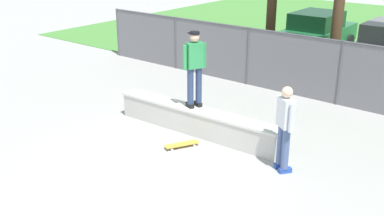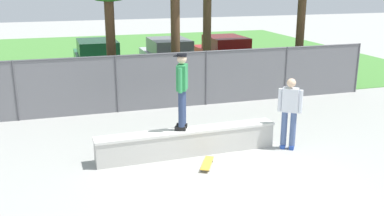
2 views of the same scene
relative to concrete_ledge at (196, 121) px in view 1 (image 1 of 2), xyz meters
name	(u,v)px [view 1 (image 1 of 2)]	position (x,y,z in m)	size (l,w,h in m)	color
ground_plane	(153,167)	(0.37, -1.93, -0.33)	(80.00, 80.00, 0.00)	#9E9E99
concrete_ledge	(196,121)	(0.00, 0.00, 0.00)	(4.50, 0.62, 0.65)	#B7B5AD
skateboarder	(195,66)	(-0.11, 0.07, 1.35)	(0.40, 0.55, 1.84)	black
skateboard	(182,144)	(0.23, -0.82, -0.25)	(0.55, 0.80, 0.09)	gold
chainlink_fence	(291,62)	(0.37, 4.09, 0.68)	(15.09, 0.07, 1.85)	#4C4C51
car_green	(317,32)	(-1.21, 9.41, 0.51)	(2.05, 4.22, 1.66)	#1E6638
bystander	(285,125)	(2.53, -0.37, 0.68)	(0.51, 0.43, 1.82)	#2647A5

